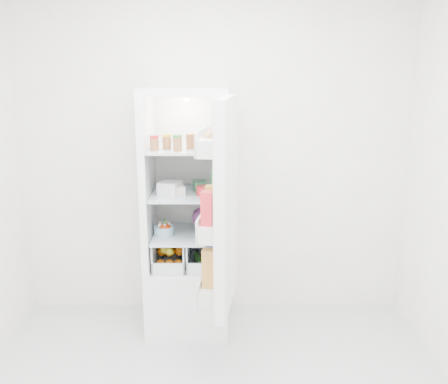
{
  "coord_description": "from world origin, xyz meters",
  "views": [
    {
      "loc": [
        0.06,
        -2.31,
        1.95
      ],
      "look_at": [
        0.07,
        0.95,
        1.12
      ],
      "focal_mm": 40.0,
      "sensor_mm": 36.0,
      "label": 1
    }
  ],
  "objects_px": {
    "refrigerator": "(188,241)",
    "fridge_door": "(222,210)",
    "mushroom_bowl": "(164,230)",
    "red_cabbage": "(204,218)"
  },
  "relations": [
    {
      "from": "refrigerator",
      "to": "red_cabbage",
      "type": "distance_m",
      "value": 0.21
    },
    {
      "from": "refrigerator",
      "to": "fridge_door",
      "type": "height_order",
      "value": "refrigerator"
    },
    {
      "from": "refrigerator",
      "to": "red_cabbage",
      "type": "bearing_deg",
      "value": 8.64
    },
    {
      "from": "refrigerator",
      "to": "fridge_door",
      "type": "xyz_separation_m",
      "value": [
        0.26,
        -0.64,
        0.43
      ]
    },
    {
      "from": "red_cabbage",
      "to": "fridge_door",
      "type": "height_order",
      "value": "fridge_door"
    },
    {
      "from": "mushroom_bowl",
      "to": "fridge_door",
      "type": "xyz_separation_m",
      "value": [
        0.42,
        -0.53,
        0.31
      ]
    },
    {
      "from": "refrigerator",
      "to": "fridge_door",
      "type": "relative_size",
      "value": 1.38
    },
    {
      "from": "refrigerator",
      "to": "mushroom_bowl",
      "type": "distance_m",
      "value": 0.23
    },
    {
      "from": "red_cabbage",
      "to": "fridge_door",
      "type": "xyz_separation_m",
      "value": [
        0.14,
        -0.65,
        0.26
      ]
    },
    {
      "from": "mushroom_bowl",
      "to": "red_cabbage",
      "type": "bearing_deg",
      "value": 22.99
    }
  ]
}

